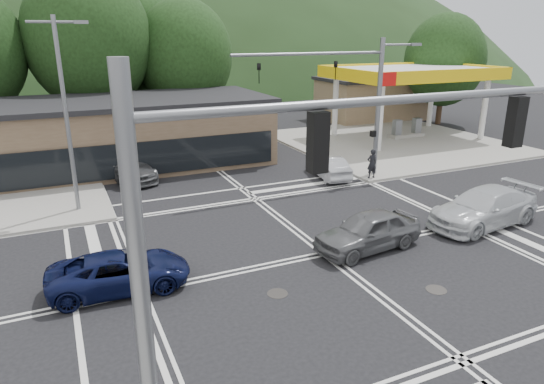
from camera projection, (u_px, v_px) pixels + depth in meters
name	position (u px, v px, depth m)	size (l,w,h in m)	color
ground	(325.00, 254.00, 19.05)	(120.00, 120.00, 0.00)	black
sidewalk_ne	(394.00, 142.00, 37.88)	(16.00, 16.00, 0.15)	gray
gas_station_canopy	(411.00, 75.00, 37.95)	(12.32, 8.34, 5.75)	silver
convenience_store	(373.00, 100.00, 47.91)	(10.00, 6.00, 3.80)	#846B4F
commercial_row	(75.00, 139.00, 29.97)	(24.00, 8.00, 4.00)	brown
hill_north	(97.00, 75.00, 96.82)	(252.00, 126.00, 140.00)	#1D3317
tree_n_b	(88.00, 39.00, 34.98)	(9.00, 9.00, 12.98)	#382619
tree_n_c	(184.00, 56.00, 38.14)	(7.60, 7.60, 10.87)	#382619
tree_n_e	(136.00, 46.00, 40.21)	(8.40, 8.40, 11.98)	#382619
tree_ne	(445.00, 60.00, 43.91)	(7.20, 7.20, 9.99)	#382619
streetlight_nw	(67.00, 107.00, 21.93)	(2.50, 0.25, 9.00)	slate
signal_mast_ne	(361.00, 92.00, 27.27)	(11.65, 0.30, 8.00)	slate
signal_mast_sw	(251.00, 238.00, 7.85)	(9.14, 0.28, 8.00)	slate
car_blue_west	(120.00, 271.00, 16.26)	(2.15, 4.66, 1.29)	#0C1238
car_grey_center	(368.00, 231.00, 19.24)	(1.84, 4.57, 1.56)	#595B5E
car_silver_east	(484.00, 207.00, 21.68)	(2.30, 5.66, 1.64)	silver
car_queue_a	(329.00, 167.00, 28.78)	(1.38, 3.95, 1.30)	#ADAFB4
car_queue_b	(226.00, 147.00, 33.51)	(1.61, 3.99, 1.36)	silver
car_northbound	(128.00, 166.00, 28.53)	(2.17, 5.34, 1.55)	#535558
pedestrian	(372.00, 164.00, 28.16)	(0.62, 0.41, 1.71)	black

